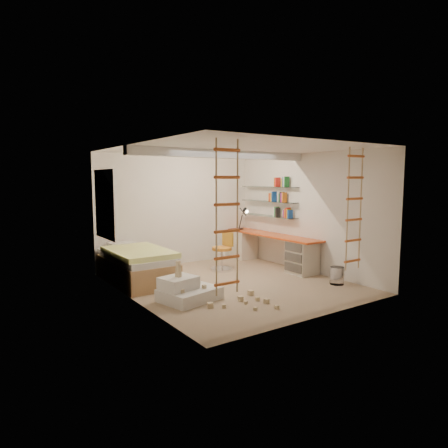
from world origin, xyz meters
TOP-DOWN VIEW (x-y plane):
  - floor at (0.00, 0.00)m, footprint 4.50×4.50m
  - ceiling_beam at (0.00, 0.30)m, footprint 4.00×0.18m
  - window_frame at (-1.97, 1.50)m, footprint 0.06×1.15m
  - window_blind at (-1.93, 1.50)m, footprint 0.02×1.00m
  - rope_ladder_left at (-1.35, -1.75)m, footprint 0.41×0.04m
  - rope_ladder_right at (1.35, -1.75)m, footprint 0.41×0.04m
  - waste_bin at (1.66, -1.17)m, footprint 0.27×0.27m
  - desk at (1.72, 0.86)m, footprint 0.56×2.80m
  - shelves at (1.87, 1.13)m, footprint 0.25×1.80m
  - bed at (-1.48, 1.23)m, footprint 1.02×2.00m
  - task_lamp at (1.67, 1.82)m, footprint 0.14×0.36m
  - swivel_chair at (0.49, 1.07)m, footprint 0.57×0.57m
  - play_platform at (-1.26, -0.43)m, footprint 1.07×0.91m
  - toy_blocks at (-0.84, -0.89)m, footprint 1.34×1.37m
  - books at (1.87, 1.13)m, footprint 0.14×0.64m

SIDE VIEW (x-z plane):
  - floor at x=0.00m, z-range 0.00..0.00m
  - play_platform at x=-1.26m, z-range -0.04..0.37m
  - waste_bin at x=1.66m, z-range 0.00..0.34m
  - toy_blocks at x=-0.84m, z-range -0.15..0.53m
  - swivel_chair at x=0.49m, z-range -0.11..0.74m
  - bed at x=-1.48m, z-range -0.02..0.67m
  - desk at x=1.72m, z-range 0.03..0.78m
  - task_lamp at x=1.67m, z-range 0.85..1.42m
  - shelves at x=1.87m, z-range 1.14..1.86m
  - rope_ladder_left at x=-1.35m, z-range 0.45..2.58m
  - rope_ladder_right at x=1.35m, z-range 0.45..2.58m
  - window_frame at x=-1.97m, z-range 0.88..2.23m
  - window_blind at x=-1.93m, z-range 0.95..2.15m
  - books at x=1.87m, z-range 1.13..2.05m
  - ceiling_beam at x=0.00m, z-range 2.44..2.60m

